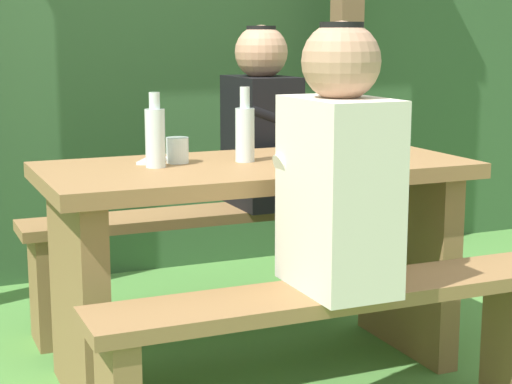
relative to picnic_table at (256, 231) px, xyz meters
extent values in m
plane|color=#4C843A|center=(0.00, 0.00, -0.50)|extent=(12.00, 12.00, 0.00)
cube|color=#345830|center=(0.00, 1.82, 0.49)|extent=(6.40, 0.86, 1.98)
cube|color=brown|center=(0.95, 1.11, 0.63)|extent=(0.12, 0.12, 2.24)
cube|color=olive|center=(0.00, 0.00, 0.21)|extent=(1.40, 0.64, 0.05)
cube|color=olive|center=(-0.60, 0.00, -0.16)|extent=(0.08, 0.54, 0.68)
cube|color=olive|center=(0.60, 0.00, -0.16)|extent=(0.08, 0.54, 0.68)
cube|color=olive|center=(0.00, -0.56, -0.06)|extent=(1.40, 0.24, 0.04)
cube|color=olive|center=(0.62, -0.56, -0.29)|extent=(0.07, 0.22, 0.42)
cube|color=olive|center=(0.00, 0.56, -0.06)|extent=(1.40, 0.24, 0.04)
cube|color=olive|center=(-0.62, 0.56, -0.29)|extent=(0.07, 0.22, 0.42)
cube|color=olive|center=(0.62, 0.56, -0.29)|extent=(0.07, 0.22, 0.42)
cube|color=silver|center=(0.00, -0.56, 0.22)|extent=(0.22, 0.34, 0.52)
sphere|color=tan|center=(0.00, -0.56, 0.58)|extent=(0.21, 0.21, 0.21)
cylinder|color=black|center=(0.00, -0.56, 0.67)|extent=(0.12, 0.12, 0.02)
cylinder|color=silver|center=(0.00, -0.42, 0.33)|extent=(0.25, 0.07, 0.15)
cube|color=black|center=(0.26, 0.56, 0.22)|extent=(0.22, 0.34, 0.52)
sphere|color=tan|center=(0.26, 0.56, 0.58)|extent=(0.21, 0.21, 0.21)
cylinder|color=black|center=(0.26, 0.56, 0.67)|extent=(0.12, 0.12, 0.02)
cylinder|color=black|center=(0.26, 0.42, 0.33)|extent=(0.25, 0.07, 0.15)
cylinder|color=silver|center=(-0.24, 0.09, 0.27)|extent=(0.07, 0.07, 0.08)
cylinder|color=silver|center=(-0.33, 0.03, 0.32)|extent=(0.06, 0.06, 0.19)
cylinder|color=silver|center=(-0.33, 0.03, 0.44)|extent=(0.03, 0.03, 0.05)
cylinder|color=silver|center=(-0.02, 0.04, 0.32)|extent=(0.06, 0.06, 0.18)
cylinder|color=silver|center=(-0.02, 0.04, 0.44)|extent=(0.03, 0.03, 0.07)
cube|color=silver|center=(-0.31, 0.14, 0.24)|extent=(0.13, 0.16, 0.01)
camera|label=1|loc=(-1.09, -2.54, 0.65)|focal=59.72mm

